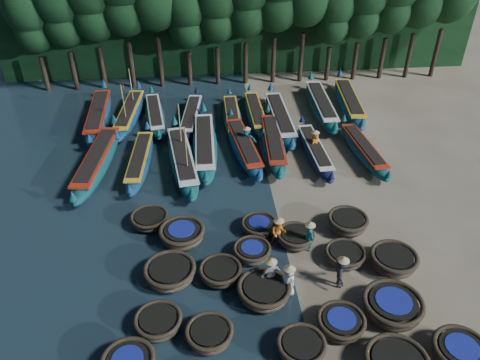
{
  "coord_description": "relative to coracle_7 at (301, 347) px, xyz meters",
  "views": [
    {
      "loc": [
        -3.78,
        -16.66,
        15.76
      ],
      "look_at": [
        -1.85,
        3.98,
        1.3
      ],
      "focal_mm": 35.0,
      "sensor_mm": 36.0,
      "label": 1
    }
  ],
  "objects": [
    {
      "name": "ground",
      "position": [
        0.45,
        6.01,
        -0.41
      ],
      "size": [
        120.0,
        120.0,
        0.0
      ],
      "primitive_type": "plane",
      "color": "gray",
      "rests_on": "ground"
    },
    {
      "name": "foliage_wall",
      "position": [
        0.45,
        29.51,
        4.59
      ],
      "size": [
        40.0,
        3.0,
        10.0
      ],
      "primitive_type": "cube",
      "color": "black",
      "rests_on": "ground"
    },
    {
      "name": "coracle_7",
      "position": [
        0.0,
        0.0,
        0.0
      ],
      "size": [
        2.31,
        2.31,
        0.72
      ],
      "rotation": [
        0.0,
        0.0,
        0.38
      ],
      "color": "#4E4031",
      "rests_on": "ground"
    },
    {
      "name": "coracle_9",
      "position": [
        5.88,
        -0.81,
        0.05
      ],
      "size": [
        2.5,
        2.5,
        0.79
      ],
      "rotation": [
        0.0,
        0.0,
        0.3
      ],
      "color": "#4E4031",
      "rests_on": "ground"
    },
    {
      "name": "coracle_10",
      "position": [
        -5.46,
        1.68,
        -0.02
      ],
      "size": [
        2.0,
        2.0,
        0.68
      ],
      "rotation": [
        0.0,
        0.0,
        -0.11
      ],
      "color": "#4E4031",
      "rests_on": "ground"
    },
    {
      "name": "coracle_11",
      "position": [
        -3.45,
        0.9,
        -0.01
      ],
      "size": [
        2.29,
        2.29,
        0.7
      ],
      "rotation": [
        0.0,
        0.0,
        -0.37
      ],
      "color": "#4E4031",
      "rests_on": "ground"
    },
    {
      "name": "coracle_12",
      "position": [
        -1.04,
        2.84,
        0.04
      ],
      "size": [
        2.47,
        2.47,
        0.8
      ],
      "rotation": [
        0.0,
        0.0,
        -0.15
      ],
      "color": "#4E4031",
      "rests_on": "ground"
    },
    {
      "name": "coracle_13",
      "position": [
        1.81,
        0.96,
        -0.01
      ],
      "size": [
        2.25,
        2.25,
        0.69
      ],
      "rotation": [
        0.0,
        0.0,
        -0.26
      ],
      "color": "#4E4031",
      "rests_on": "ground"
    },
    {
      "name": "coracle_14",
      "position": [
        4.12,
        1.52,
        0.07
      ],
      "size": [
        2.91,
        2.91,
        0.84
      ],
      "rotation": [
        0.0,
        0.0,
        -0.26
      ],
      "color": "#4E4031",
      "rests_on": "ground"
    },
    {
      "name": "coracle_15",
      "position": [
        -5.07,
        4.3,
        0.04
      ],
      "size": [
        2.52,
        2.52,
        0.8
      ],
      "rotation": [
        0.0,
        0.0,
        0.16
      ],
      "color": "#4E4031",
      "rests_on": "ground"
    },
    {
      "name": "coracle_16",
      "position": [
        -2.83,
        4.18,
        -0.02
      ],
      "size": [
        1.95,
        1.95,
        0.69
      ],
      "rotation": [
        0.0,
        0.0,
        -0.02
      ],
      "color": "#4E4031",
      "rests_on": "ground"
    },
    {
      "name": "coracle_17",
      "position": [
        -1.26,
        5.37,
        -0.02
      ],
      "size": [
        2.15,
        2.15,
        0.67
      ],
      "rotation": [
        0.0,
        0.0,
        -0.35
      ],
      "color": "#4E4031",
      "rests_on": "ground"
    },
    {
      "name": "coracle_18",
      "position": [
        3.05,
        4.74,
        -0.05
      ],
      "size": [
        1.93,
        1.93,
        0.63
      ],
      "rotation": [
        0.0,
        0.0,
        -0.04
      ],
      "color": "#4E4031",
      "rests_on": "ground"
    },
    {
      "name": "coracle_19",
      "position": [
        5.13,
        4.1,
        0.06
      ],
      "size": [
        2.63,
        2.63,
        0.83
      ],
      "rotation": [
        0.0,
        0.0,
        -0.35
      ],
      "color": "#4E4031",
      "rests_on": "ground"
    },
    {
      "name": "coracle_20",
      "position": [
        -6.24,
        8.24,
        -0.04
      ],
      "size": [
        2.43,
        2.43,
        0.65
      ],
      "rotation": [
        0.0,
        0.0,
        0.43
      ],
      "color": "#4E4031",
      "rests_on": "ground"
    },
    {
      "name": "coracle_21",
      "position": [
        -4.56,
        6.79,
        0.08
      ],
      "size": [
        2.61,
        2.61,
        0.85
      ],
      "rotation": [
        0.0,
        0.0,
        0.29
      ],
      "color": "#4E4031",
      "rests_on": "ground"
    },
    {
      "name": "coracle_22",
      "position": [
        -0.7,
        7.21,
        -0.04
      ],
      "size": [
        2.2,
        2.2,
        0.65
      ],
      "rotation": [
        0.0,
        0.0,
        0.36
      ],
      "color": "#4E4031",
      "rests_on": "ground"
    },
    {
      "name": "coracle_23",
      "position": [
        0.96,
        6.16,
        -0.02
      ],
      "size": [
        2.15,
        2.15,
        0.67
      ],
      "rotation": [
        0.0,
        0.0,
        -0.28
      ],
      "color": "#4E4031",
      "rests_on": "ground"
    },
    {
      "name": "coracle_24",
      "position": [
        3.77,
        6.91,
        0.07
      ],
      "size": [
        2.32,
        2.32,
        0.84
      ],
      "rotation": [
        0.0,
        0.0,
        0.25
      ],
      "color": "#4E4031",
      "rests_on": "ground"
    },
    {
      "name": "long_boat_1",
      "position": [
        -9.69,
        13.77,
        0.19
      ],
      "size": [
        2.64,
        8.95,
        1.59
      ],
      "rotation": [
        0.0,
        0.0,
        -0.12
      ],
      "color": "#0E514D",
      "rests_on": "ground"
    },
    {
      "name": "long_boat_2",
      "position": [
        -7.16,
        13.78,
        0.1
      ],
      "size": [
        1.78,
        7.52,
        1.33
      ],
      "rotation": [
        0.0,
        0.0,
        -0.06
      ],
      "color": "navy",
      "rests_on": "ground"
    },
    {
      "name": "long_boat_3",
      "position": [
        -4.57,
        13.47,
        0.18
      ],
      "size": [
        2.64,
        8.69,
        3.72
      ],
      "rotation": [
        0.0,
        0.0,
        0.13
      ],
      "color": "#0E514D",
      "rests_on": "ground"
    },
    {
      "name": "long_boat_4",
      "position": [
        -3.18,
        15.04,
        0.2
      ],
      "size": [
        1.69,
        9.03,
        1.59
      ],
      "rotation": [
        0.0,
        0.0,
        -0.01
      ],
      "color": "#0E514D",
      "rests_on": "ground"
    },
    {
      "name": "long_boat_5",
      "position": [
        -0.73,
        14.74,
        0.13
      ],
      "size": [
        2.46,
        8.02,
        1.42
      ],
      "rotation": [
        0.0,
        0.0,
        0.14
      ],
      "color": "navy",
      "rests_on": "ground"
    },
    {
      "name": "long_boat_6",
      "position": [
        1.2,
        14.98,
        0.14
      ],
      "size": [
        1.85,
        8.26,
        1.46
      ],
      "rotation": [
        0.0,
        0.0,
        -0.05
      ],
      "color": "#0E514D",
      "rests_on": "ground"
    },
    {
      "name": "long_boat_7",
      "position": [
        3.68,
        13.9,
        0.08
      ],
      "size": [
        1.55,
        7.28,
        1.28
      ],
      "rotation": [
        0.0,
        0.0,
        0.04
      ],
      "color": "#10103A",
      "rests_on": "ground"
    },
    {
      "name": "long_boat_8",
      "position": [
        6.76,
        13.78,
        0.08
      ],
      "size": [
        1.94,
        7.3,
        1.29
      ],
      "rotation": [
        0.0,
        0.0,
        0.09
      ],
      "color": "#0E514D",
      "rests_on": "ground"
    },
    {
      "name": "long_boat_9",
      "position": [
        -10.55,
        19.87,
        0.19
      ],
      "size": [
        1.86,
        8.92,
        1.57
      ],
      "rotation": [
        0.0,
        0.0,
        0.03
      ],
      "color": "navy",
      "rests_on": "ground"
    },
    {
      "name": "long_boat_10",
      "position": [
        -8.4,
        20.05,
        0.14
      ],
      "size": [
        2.18,
        8.16,
        3.48
      ],
      "rotation": [
        0.0,
        0.0,
        -0.1
      ],
      "color": "navy",
      "rests_on": "ground"
    },
    {
      "name": "long_boat_11",
      "position": [
        -6.58,
        19.81,
        0.08
      ],
      "size": [
        2.19,
        7.28,
        1.29
      ],
      "rotation": [
        0.0,
        0.0,
        0.13
      ],
      "color": "#0E514D",
      "rests_on": "ground"
    },
    {
      "name": "long_boat_12",
      "position": [
        -4.01,
        19.28,
        0.09
      ],
      "size": [
        2.21,
        7.34,
        1.3
      ],
      "rotation": [
        0.0,
        0.0,
        -0.13
      ],
      "color": "#10103A",
      "rests_on": "ground"
    },
    {
      "name": "long_boat_13",
      "position": [
        -1.1,
        18.97,
        0.08
      ],
      "size": [
        1.33,
        7.3,
        1.28
      ],
      "rotation": [
        0.0,
        0.0,
        -0.01
      ],
      "color": "navy",
      "rests_on": "ground"
    },
    {
      "name": "long_boat_14",
      "position": [
        0.61,
        19.34,
        0.09
      ],
      "size": [
        1.42,
        7.43,
        1.31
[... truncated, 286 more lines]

